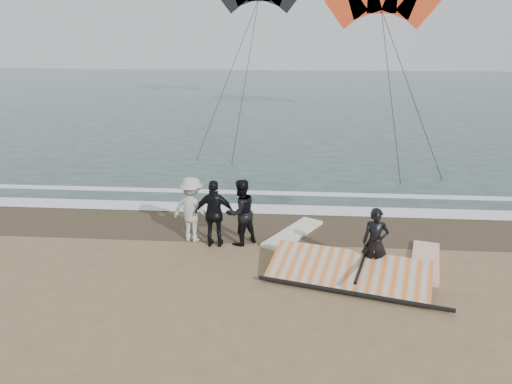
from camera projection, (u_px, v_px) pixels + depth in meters
ground at (300, 303)px, 11.17m from camera, size 120.00×120.00×0.00m
sea at (298, 98)px, 42.34m from camera, size 120.00×54.00×0.02m
wet_sand at (299, 226)px, 15.42m from camera, size 120.00×2.80×0.01m
foam_near at (299, 210)px, 16.73m from camera, size 120.00×0.90×0.01m
foam_far at (299, 194)px, 18.34m from camera, size 120.00×0.45×0.01m
man_main at (375, 242)px, 12.24m from camera, size 0.67×0.49×1.73m
board_white at (425, 262)px, 13.02m from camera, size 1.29×2.55×0.10m
board_cream at (293, 233)px, 14.78m from camera, size 1.83×2.50×0.10m
trio_cluster at (213, 211)px, 13.98m from camera, size 2.69×1.22×1.92m
sail_rig at (345, 271)px, 12.23m from camera, size 4.34×2.66×0.50m
kite_red at (382, 6)px, 29.14m from camera, size 7.50×6.51×14.46m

